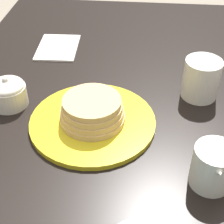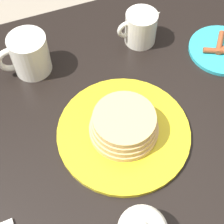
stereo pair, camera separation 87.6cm
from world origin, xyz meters
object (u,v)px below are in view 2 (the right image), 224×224
(pancake_plate, at_px, (124,128))
(side_plate_bacon, at_px, (222,49))
(coffee_mug, at_px, (28,54))
(creamer_pitcher, at_px, (141,27))

(pancake_plate, bearing_deg, side_plate_bacon, -157.84)
(side_plate_bacon, bearing_deg, pancake_plate, 22.16)
(side_plate_bacon, relative_size, coffee_mug, 1.35)
(creamer_pitcher, bearing_deg, coffee_mug, -1.44)
(pancake_plate, distance_m, side_plate_bacon, 0.35)
(creamer_pitcher, bearing_deg, side_plate_bacon, 147.82)
(side_plate_bacon, bearing_deg, coffee_mug, -14.41)
(pancake_plate, bearing_deg, creamer_pitcher, -121.10)
(creamer_pitcher, bearing_deg, pancake_plate, 58.90)
(pancake_plate, xyz_separation_m, creamer_pitcher, (-0.15, -0.25, 0.02))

